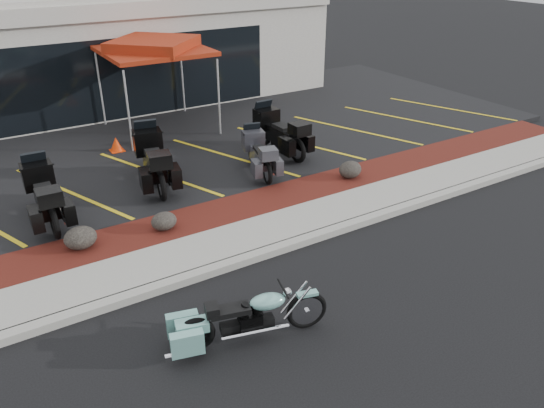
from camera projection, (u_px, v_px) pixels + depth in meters
ground at (268, 286)px, 9.62m from camera, size 90.00×90.00×0.00m
curb at (244, 260)px, 10.27m from camera, size 24.00×0.25×0.15m
sidewalk at (227, 244)px, 10.80m from camera, size 24.00×1.20×0.15m
mulch_bed at (203, 219)px, 11.71m from camera, size 24.00×1.20×0.16m
upper_lot at (126, 146)px, 15.82m from camera, size 26.00×9.60×0.15m
dealership_building at (67, 46)px, 19.71m from camera, size 18.00×8.16×4.00m
boulder_left at (80, 238)px, 10.40m from camera, size 0.64×0.53×0.45m
boulder_mid at (164, 221)px, 11.08m from camera, size 0.54×0.45×0.38m
boulder_right at (350, 170)px, 13.46m from camera, size 0.61×0.51×0.43m
hero_cruiser at (307, 305)px, 8.40m from camera, size 2.62×1.25×0.89m
touring_black_front at (38, 180)px, 11.84m from camera, size 0.92×2.30×1.32m
touring_black_mid at (148, 146)px, 13.58m from camera, size 1.37×2.58×1.42m
touring_grey at (252, 143)px, 14.18m from camera, size 1.21×2.09×1.14m
touring_black_rear at (264, 123)px, 15.42m from camera, size 0.96×2.34×1.34m
traffic_cone at (116, 144)px, 15.17m from camera, size 0.42×0.42×0.41m
popup_canopy at (154, 48)px, 15.84m from camera, size 3.21×3.21×2.80m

